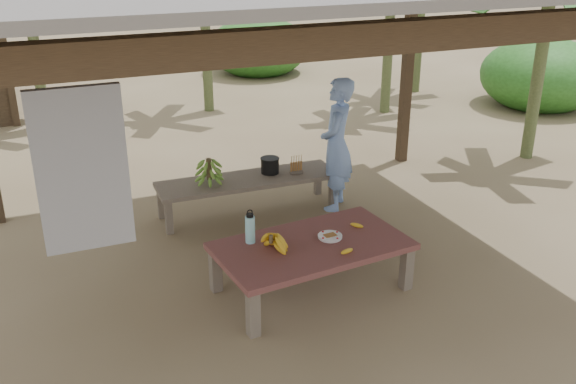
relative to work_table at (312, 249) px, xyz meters
name	(u,v)px	position (x,y,z in m)	size (l,w,h in m)	color
ground	(290,263)	(0.01, 0.55, -0.43)	(80.00, 80.00, 0.00)	brown
work_table	(312,249)	(0.00, 0.00, 0.00)	(1.89, 1.17, 0.50)	brown
bench	(248,182)	(0.05, 1.95, -0.04)	(2.21, 0.65, 0.45)	brown
ripe_banana_bunch	(271,243)	(-0.41, 0.00, 0.16)	(0.30, 0.26, 0.18)	yellow
plate	(330,237)	(0.21, 0.03, 0.08)	(0.24, 0.24, 0.04)	white
loose_banana_front	(347,251)	(0.21, -0.31, 0.09)	(0.04, 0.18, 0.04)	yellow
loose_banana_side	(357,225)	(0.56, 0.14, 0.09)	(0.04, 0.13, 0.04)	yellow
water_flask	(250,229)	(-0.53, 0.25, 0.21)	(0.09, 0.09, 0.34)	#45C5D8
green_banana_stalk	(209,171)	(-0.43, 1.96, 0.18)	(0.29, 0.29, 0.33)	#598C2D
cooking_pot	(270,166)	(0.36, 2.02, 0.11)	(0.22, 0.22, 0.19)	black
skewer_rack	(296,164)	(0.66, 1.89, 0.14)	(0.18, 0.08, 0.24)	#A57F47
woman	(337,145)	(1.11, 1.69, 0.39)	(0.60, 0.39, 1.64)	#6F8ED1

